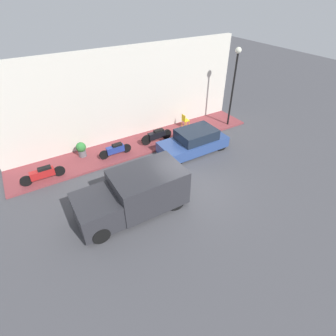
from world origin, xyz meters
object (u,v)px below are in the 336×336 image
(parked_car, at_px, (194,141))
(motorcycle_blue, at_px, (116,150))
(motorcycle_black, at_px, (157,135))
(cafe_chair, at_px, (185,120))
(delivery_van, at_px, (133,194))
(streetlamp, at_px, (235,75))
(motorcycle_red, at_px, (43,174))
(potted_plant, at_px, (81,149))

(parked_car, distance_m, motorcycle_blue, 4.51)
(motorcycle_black, height_order, cafe_chair, cafe_chair)
(parked_car, height_order, delivery_van, delivery_van)
(motorcycle_black, bearing_deg, motorcycle_blue, 93.05)
(motorcycle_blue, distance_m, streetlamp, 8.61)
(motorcycle_red, bearing_deg, motorcycle_blue, -86.01)
(motorcycle_blue, bearing_deg, motorcycle_black, -86.95)
(motorcycle_red, xyz_separation_m, motorcycle_black, (0.42, -6.66, 0.03))
(motorcycle_blue, bearing_deg, motorcycle_red, 93.99)
(potted_plant, bearing_deg, parked_car, -114.70)
(streetlamp, xyz_separation_m, cafe_chair, (1.17, 2.81, -2.81))
(motorcycle_red, height_order, potted_plant, potted_plant)
(parked_car, bearing_deg, motorcycle_red, 79.72)
(cafe_chair, bearing_deg, potted_plant, 89.41)
(parked_car, xyz_separation_m, streetlamp, (1.44, -3.92, 2.82))
(parked_car, distance_m, cafe_chair, 2.83)
(motorcycle_black, bearing_deg, cafe_chair, -74.22)
(motorcycle_red, xyz_separation_m, potted_plant, (1.21, -2.27, 0.06))
(motorcycle_black, relative_size, cafe_chair, 2.23)
(delivery_van, relative_size, potted_plant, 5.42)
(parked_car, height_order, motorcycle_red, parked_car)
(streetlamp, bearing_deg, potted_plant, 82.76)
(motorcycle_black, distance_m, streetlamp, 6.10)
(delivery_van, height_order, potted_plant, delivery_van)
(parked_car, height_order, motorcycle_blue, parked_car)
(delivery_van, distance_m, motorcycle_blue, 4.47)
(parked_car, xyz_separation_m, cafe_chair, (2.60, -1.12, 0.01))
(potted_plant, bearing_deg, cafe_chair, -90.59)
(motorcycle_red, relative_size, streetlamp, 0.43)
(motorcycle_red, bearing_deg, potted_plant, -62.01)
(parked_car, distance_m, delivery_van, 5.71)
(parked_car, bearing_deg, motorcycle_black, 36.97)
(delivery_van, xyz_separation_m, potted_plant, (5.29, 0.74, -0.35))
(motorcycle_black, bearing_deg, parked_car, -143.03)
(parked_car, height_order, cafe_chair, parked_car)
(motorcycle_blue, xyz_separation_m, motorcycle_red, (-0.27, 3.92, 0.02))
(motorcycle_blue, bearing_deg, streetlamp, -92.15)
(motorcycle_red, distance_m, motorcycle_black, 6.68)
(parked_car, bearing_deg, motorcycle_blue, 67.31)
(parked_car, xyz_separation_m, motorcycle_red, (1.47, 8.08, -0.12))
(motorcycle_red, relative_size, potted_plant, 2.45)
(delivery_van, bearing_deg, potted_plant, 7.97)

